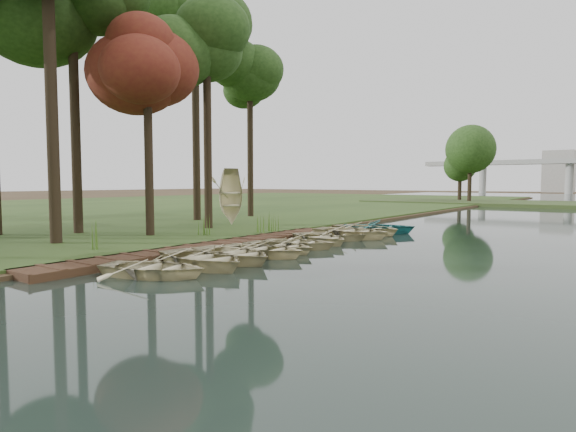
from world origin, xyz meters
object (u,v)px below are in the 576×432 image
Objects in this scene: boardwalk at (216,247)px; rowboat_0 at (154,265)px; stored_rowboat at (231,219)px; rowboat_1 at (202,256)px; rowboat_2 at (232,251)px.

rowboat_0 is at bearing -63.37° from boardwalk.
stored_rowboat reaches higher than boardwalk.
boardwalk is 4.37m from rowboat_1.
boardwalk is at bearing 7.07° from rowboat_0.
rowboat_1 is at bearing -125.95° from stored_rowboat.
boardwalk is 4.87× the size of rowboat_0.
rowboat_0 is 0.97× the size of stored_rowboat.
rowboat_2 is at bearing -121.60° from stored_rowboat.
rowboat_2 is (0.06, 1.40, -0.02)m from rowboat_1.
rowboat_0 is 3.34m from rowboat_2.
rowboat_0 is 14.66m from stored_rowboat.
rowboat_0 is 0.86× the size of rowboat_1.
rowboat_2 reaches higher than rowboat_0.
rowboat_0 is at bearing -130.74° from stored_rowboat.
stored_rowboat is at bearing 13.98° from rowboat_0.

